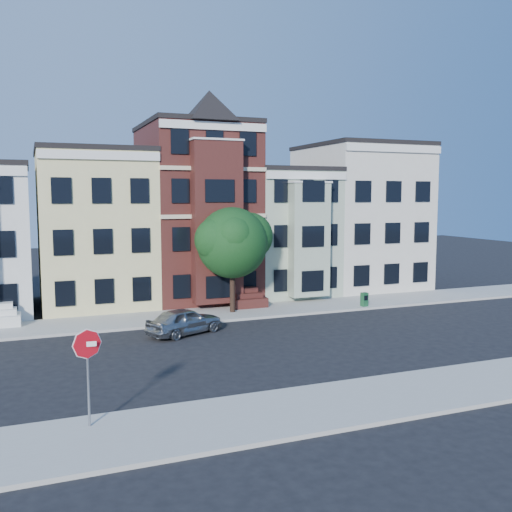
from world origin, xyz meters
name	(u,v)px	position (x,y,z in m)	size (l,w,h in m)	color
ground	(278,346)	(0.00, 0.00, 0.00)	(120.00, 120.00, 0.00)	black
far_sidewalk	(225,313)	(0.00, 8.00, 0.07)	(60.00, 4.00, 0.15)	#9E9B93
near_sidewalk	(369,399)	(0.00, -8.00, 0.07)	(60.00, 4.00, 0.15)	#9E9B93
house_yellow	(94,230)	(-7.00, 14.50, 5.00)	(7.00, 9.00, 10.00)	beige
house_brown	(196,214)	(0.00, 14.50, 6.00)	(7.00, 9.00, 12.00)	#421A16
house_green	(279,233)	(6.50, 14.50, 4.50)	(6.00, 9.00, 9.00)	#A0B096
house_cream	(359,218)	(13.50, 14.50, 5.50)	(8.00, 9.00, 11.00)	silver
street_tree	(232,248)	(0.45, 7.96, 4.14)	(6.86, 6.86, 7.98)	#1C4B1D
parked_car	(185,321)	(-3.61, 4.05, 0.72)	(1.70, 4.23, 1.44)	#939599
newspaper_box	(364,299)	(9.00, 6.49, 0.60)	(0.40, 0.36, 0.89)	#1E5A31
stop_sign	(88,372)	(-9.52, -6.94, 1.90)	(0.96, 0.13, 3.50)	red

